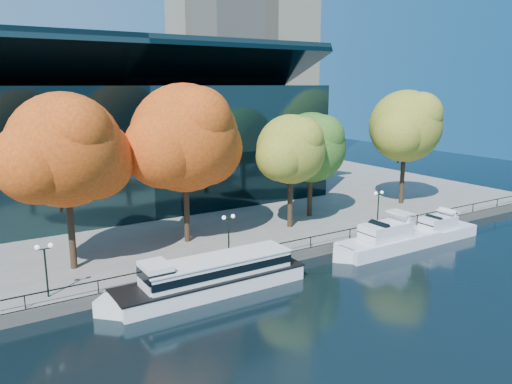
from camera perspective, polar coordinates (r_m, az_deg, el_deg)
ground at (r=43.09m, az=3.66°, el=-9.82°), size 160.00×160.00×0.00m
promenade at (r=74.22m, az=-13.04°, el=-0.26°), size 90.00×67.08×1.00m
railing at (r=44.92m, az=1.25°, el=-6.23°), size 88.20×0.08×0.99m
convention_building at (r=67.38m, az=-15.27°, el=5.28°), size 50.00×24.57×21.43m
tour_boat at (r=39.99m, az=-5.59°, el=-9.52°), size 17.13×3.82×3.25m
cruiser_near at (r=50.89m, az=14.60°, el=-5.32°), size 12.88×3.32×3.73m
cruiser_far at (r=56.28m, az=20.05°, el=-4.14°), size 9.82×2.72×3.21m
tree_1 at (r=42.86m, az=-20.73°, el=4.25°), size 11.58×9.49×14.63m
tree_2 at (r=47.81m, az=-7.90°, el=5.88°), size 12.82×10.51×15.31m
tree_3 at (r=52.81m, az=4.18°, el=4.72°), size 9.15×7.50×12.11m
tree_4 at (r=57.73m, az=6.46°, el=4.91°), size 10.01×8.21×12.06m
tree_5 at (r=66.19m, az=16.86°, el=7.05°), size 11.31×9.27×14.49m
lamp_0 at (r=39.06m, az=-22.98°, el=-6.95°), size 1.26×0.36×4.03m
lamp_1 at (r=43.74m, az=-3.16°, el=-3.95°), size 1.26×0.36×4.03m
lamp_2 at (r=54.73m, az=13.82°, el=-0.98°), size 1.26×0.36×4.03m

